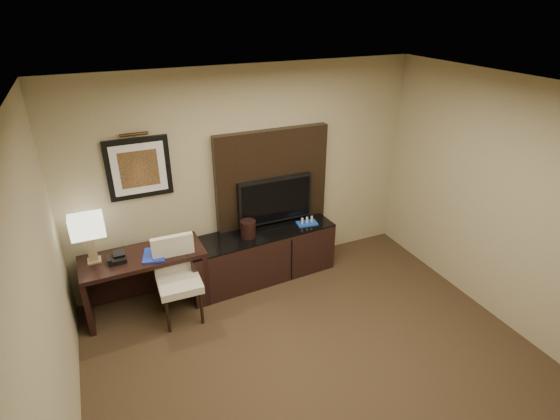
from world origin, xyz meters
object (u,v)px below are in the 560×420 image
desk_phone (117,258)px  minibar_tray (307,221)px  ice_bucket (248,229)px  desk (146,281)px  credenza (261,255)px  tv (275,200)px  desk_chair (179,283)px  table_lamp (89,238)px

desk_phone → minibar_tray: bearing=0.3°
desk_phone → ice_bucket: (1.56, 0.04, -0.00)m
desk → credenza: (1.46, 0.05, -0.03)m
desk → credenza: size_ratio=0.70×
tv → desk_chair: bearing=-158.8°
desk → ice_bucket: size_ratio=6.32×
desk_phone → ice_bucket: ice_bucket is taller
credenza → minibar_tray: minibar_tray is taller
tv → desk_phone: tv is taller
table_lamp → desk: bearing=-9.0°
desk → tv: size_ratio=1.37×
tv → desk: bearing=-173.7°
desk → desk_chair: size_ratio=1.40×
desk_chair → ice_bucket: (0.97, 0.37, 0.29)m
desk_phone → table_lamp: bearing=154.4°
tv → ice_bucket: tv is taller
desk → desk_phone: 0.49m
desk → tv: bearing=4.5°
desk_phone → desk: bearing=5.5°
credenza → desk_phone: 1.79m
desk → desk_chair: 0.50m
credenza → ice_bucket: bearing=-171.8°
table_lamp → ice_bucket: table_lamp is taller
table_lamp → desk_chair: bearing=-27.9°
minibar_tray → desk_chair: bearing=-168.3°
ice_bucket → credenza: bearing=11.8°
credenza → table_lamp: 2.09m
minibar_tray → credenza: bearing=176.7°
ice_bucket → minibar_tray: (0.82, -0.00, -0.06)m
tv → desk_chair: tv is taller
tv → minibar_tray: size_ratio=3.75×
desk_chair → desk_phone: bearing=152.4°
tv → table_lamp: size_ratio=1.68×
desk_chair → minibar_tray: bearing=13.1°
minibar_tray → ice_bucket: bearing=180.0°
desk_phone → ice_bucket: size_ratio=0.88×
desk_chair → desk_phone: (-0.59, 0.33, 0.29)m
desk → tv: (1.73, 0.19, 0.65)m
credenza → tv: tv is taller
table_lamp → desk_phone: bearing=-25.0°
tv → minibar_tray: bearing=-25.1°
credenza → table_lamp: bearing=175.6°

